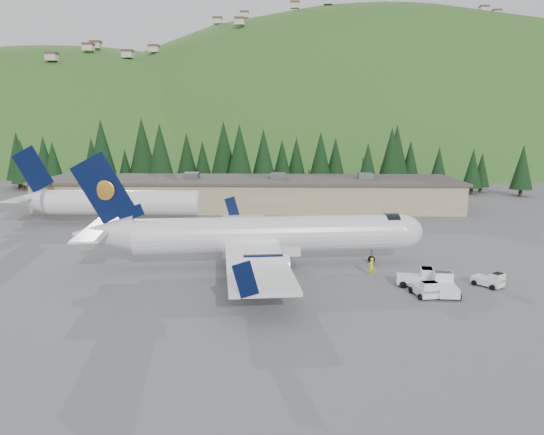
% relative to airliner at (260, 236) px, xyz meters
% --- Properties ---
extents(ground, '(600.00, 600.00, 0.00)m').
position_rel_airliner_xyz_m(ground, '(1.04, 0.14, -3.17)').
color(ground, '#5C5C61').
extents(airliner, '(35.84, 33.75, 11.89)m').
position_rel_airliner_xyz_m(airliner, '(0.00, 0.00, 0.00)').
color(airliner, white).
rests_on(airliner, ground).
extents(second_airliner, '(27.50, 11.00, 10.05)m').
position_rel_airliner_xyz_m(second_airliner, '(-23.89, 22.14, 0.15)').
color(second_airliner, white).
rests_on(second_airliner, ground).
extents(baggage_tug_a, '(3.37, 2.28, 1.69)m').
position_rel_airliner_xyz_m(baggage_tug_a, '(14.68, -6.34, -2.41)').
color(baggage_tug_a, white).
rests_on(baggage_tug_a, ground).
extents(baggage_tug_b, '(2.72, 2.88, 1.42)m').
position_rel_airliner_xyz_m(baggage_tug_b, '(21.13, -6.46, -2.54)').
color(baggage_tug_b, white).
rests_on(baggage_tug_b, ground).
extents(baggage_tug_c, '(2.17, 3.42, 1.78)m').
position_rel_airliner_xyz_m(baggage_tug_c, '(16.41, -8.71, -2.37)').
color(baggage_tug_c, white).
rests_on(baggage_tug_c, ground).
extents(terminal_building, '(71.00, 17.00, 6.10)m').
position_rel_airliner_xyz_m(terminal_building, '(-3.97, 38.14, -0.55)').
color(terminal_building, '#9C8564').
rests_on(terminal_building, ground).
extents(baggage_tug_d, '(2.18, 3.10, 1.54)m').
position_rel_airliner_xyz_m(baggage_tug_d, '(14.58, -9.47, -2.48)').
color(baggage_tug_d, white).
rests_on(baggage_tug_d, ground).
extents(ramp_worker, '(0.76, 0.74, 1.76)m').
position_rel_airliner_xyz_m(ramp_worker, '(10.96, -3.12, -2.29)').
color(ramp_worker, yellow).
rests_on(ramp_worker, ground).
extents(tree_line, '(112.95, 18.24, 14.50)m').
position_rel_airliner_xyz_m(tree_line, '(-9.81, 61.72, 4.25)').
color(tree_line, black).
rests_on(tree_line, ground).
extents(hills, '(614.00, 330.00, 300.00)m').
position_rel_airliner_xyz_m(hills, '(54.37, 207.52, -85.97)').
color(hills, '#3E5E23').
rests_on(hills, ground).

